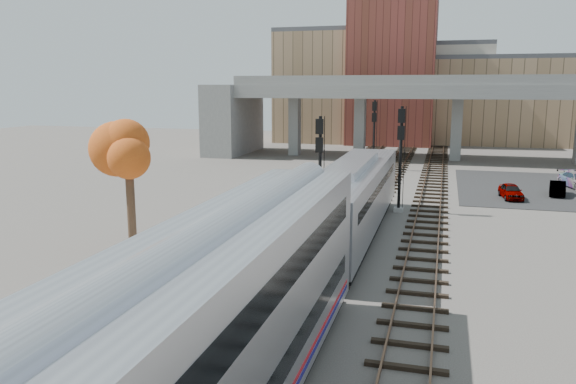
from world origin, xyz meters
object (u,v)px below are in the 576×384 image
at_px(tree, 128,150).
at_px(car_b, 557,188).
at_px(signal_mast_far, 374,136).
at_px(locomotive, 353,197).
at_px(car_a, 511,191).
at_px(signal_mast_mid, 400,160).
at_px(signal_mast_near, 320,176).

bearing_deg(tree, car_b, 41.52).
xyz_separation_m(signal_mast_far, tree, (-8.69, -31.41, 1.69)).
relative_size(locomotive, car_a, 5.70).
height_order(locomotive, car_a, locomotive).
bearing_deg(car_b, car_a, -137.45).
bearing_deg(signal_mast_mid, car_b, 38.73).
height_order(locomotive, car_b, locomotive).
xyz_separation_m(locomotive, signal_mast_far, (-2.10, 26.21, 1.17)).
xyz_separation_m(signal_mast_near, signal_mast_mid, (4.10, 6.17, 0.26)).
relative_size(tree, car_a, 2.07).
distance_m(locomotive, car_b, 21.07).
xyz_separation_m(signal_mast_near, car_a, (11.86, 12.90, -2.64)).
distance_m(signal_mast_near, car_a, 17.72).
bearing_deg(tree, car_a, 42.75).
bearing_deg(signal_mast_far, locomotive, -85.42).
relative_size(car_a, car_b, 1.03).
bearing_deg(signal_mast_near, signal_mast_mid, 56.42).
xyz_separation_m(signal_mast_mid, tree, (-12.79, -12.28, 1.62)).
bearing_deg(locomotive, car_a, 54.73).
relative_size(signal_mast_far, car_a, 2.09).
xyz_separation_m(signal_mast_far, car_b, (15.47, -10.01, -2.87)).
height_order(signal_mast_far, tree, signal_mast_far).
distance_m(locomotive, signal_mast_mid, 7.46).
bearing_deg(car_b, signal_mast_mid, -132.30).
height_order(tree, car_b, tree).
bearing_deg(locomotive, car_b, 50.46).
distance_m(signal_mast_near, car_b, 21.92).
distance_m(signal_mast_mid, car_b, 14.87).
height_order(locomotive, signal_mast_far, signal_mast_far).
distance_m(signal_mast_near, tree, 10.78).
bearing_deg(signal_mast_mid, car_a, 40.90).
height_order(signal_mast_mid, car_a, signal_mast_mid).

